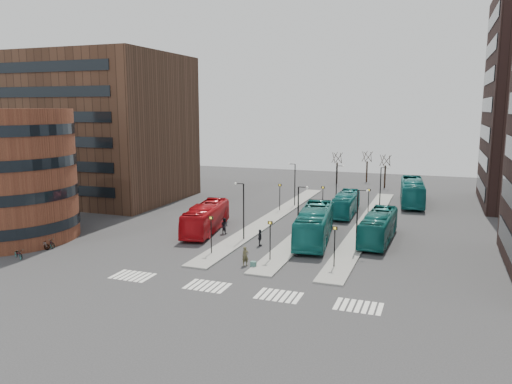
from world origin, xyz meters
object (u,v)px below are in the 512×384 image
(teal_bus_d, at_px, (412,192))
(suitcase, at_px, (253,265))
(teal_bus_c, at_px, (379,227))
(commuter_b, at_px, (260,238))
(bicycle_far, at_px, (48,243))
(bicycle_near, at_px, (18,254))
(commuter_a, at_px, (224,226))
(commuter_c, at_px, (297,249))
(red_bus, at_px, (206,218))
(traveller, at_px, (245,256))
(teal_bus_a, at_px, (314,224))
(bicycle_mid, at_px, (42,245))
(teal_bus_b, at_px, (346,204))

(teal_bus_d, bearing_deg, suitcase, -112.59)
(teal_bus_c, relative_size, commuter_b, 6.46)
(suitcase, bearing_deg, bicycle_far, -166.99)
(bicycle_near, bearing_deg, teal_bus_c, -36.86)
(commuter_a, relative_size, commuter_c, 1.24)
(commuter_c, bearing_deg, red_bus, -72.14)
(suitcase, xyz_separation_m, commuter_a, (-7.37, 10.37, 0.61))
(teal_bus_c, bearing_deg, bicycle_far, -153.55)
(traveller, bearing_deg, teal_bus_a, 24.89)
(traveller, xyz_separation_m, bicycle_near, (-20.95, -5.37, -0.43))
(commuter_a, height_order, bicycle_mid, commuter_a)
(teal_bus_b, distance_m, commuter_b, 19.20)
(teal_bus_d, xyz_separation_m, bicycle_near, (-33.42, -41.19, -1.40))
(teal_bus_b, bearing_deg, red_bus, -133.89)
(suitcase, bearing_deg, commuter_c, 69.41)
(teal_bus_d, relative_size, commuter_c, 9.04)
(red_bus, xyz_separation_m, teal_bus_c, (19.09, 2.57, -0.04))
(teal_bus_c, height_order, teal_bus_d, teal_bus_d)
(red_bus, distance_m, bicycle_far, 16.89)
(suitcase, height_order, bicycle_near, bicycle_near)
(traveller, xyz_separation_m, commuter_b, (-0.96, 6.56, -0.00))
(suitcase, height_order, teal_bus_d, teal_bus_d)
(teal_bus_a, xyz_separation_m, commuter_b, (-4.79, -3.86, -0.93))
(teal_bus_a, height_order, bicycle_mid, teal_bus_a)
(teal_bus_a, height_order, teal_bus_d, teal_bus_d)
(traveller, bearing_deg, commuter_a, 77.97)
(teal_bus_b, height_order, commuter_c, teal_bus_b)
(commuter_c, bearing_deg, traveller, 2.98)
(red_bus, xyz_separation_m, commuter_b, (7.87, -3.59, -0.73))
(commuter_b, height_order, bicycle_mid, commuter_b)
(teal_bus_b, relative_size, commuter_b, 6.05)
(teal_bus_d, height_order, commuter_c, teal_bus_d)
(suitcase, xyz_separation_m, teal_bus_c, (9.36, 13.07, 1.28))
(bicycle_mid, xyz_separation_m, bicycle_far, (0.00, 0.78, 0.02))
(suitcase, bearing_deg, teal_bus_b, 91.57)
(traveller, distance_m, bicycle_mid, 21.08)
(teal_bus_d, xyz_separation_m, commuter_a, (-18.95, -25.80, -0.94))
(commuter_a, bearing_deg, teal_bus_b, -106.36)
(teal_bus_a, bearing_deg, commuter_a, 174.83)
(teal_bus_d, distance_m, bicycle_mid, 50.74)
(teal_bus_a, xyz_separation_m, traveller, (-3.83, -10.42, -0.93))
(teal_bus_b, bearing_deg, commuter_b, -108.45)
(teal_bus_c, bearing_deg, teal_bus_a, -158.46)
(red_bus, bearing_deg, suitcase, -56.92)
(commuter_a, xyz_separation_m, commuter_b, (5.52, -3.46, -0.03))
(commuter_a, bearing_deg, red_bus, 16.95)
(suitcase, relative_size, teal_bus_c, 0.05)
(suitcase, xyz_separation_m, bicycle_near, (-21.84, -5.02, 0.16))
(bicycle_far, bearing_deg, traveller, -82.38)
(teal_bus_d, xyz_separation_m, bicycle_far, (-33.42, -37.38, -1.36))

